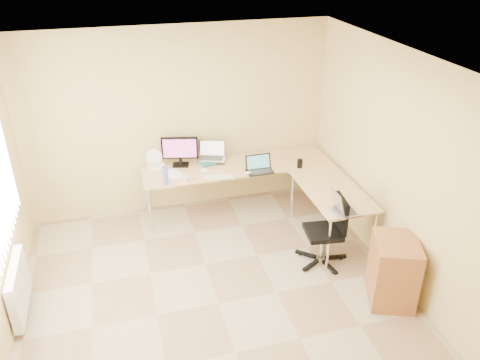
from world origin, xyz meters
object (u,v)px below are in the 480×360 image
object	(u,v)px
desk_main	(238,188)
laptop_return	(346,203)
mug	(185,179)
laptop_center	(211,151)
office_chair	(323,227)
cabinet	(393,272)
monitor	(180,151)
desk_fan	(154,159)
keyboard	(219,177)
desk_return	(330,214)
laptop_black	(260,165)
water_bottle	(165,176)

from	to	relation	value
desk_main	laptop_return	size ratio (longest dim) A/B	7.35
mug	laptop_center	bearing A→B (deg)	47.30
laptop_center	mug	size ratio (longest dim) A/B	3.88
office_chair	cabinet	xyz separation A→B (m)	(0.46, -0.82, -0.14)
desk_main	cabinet	bearing A→B (deg)	-63.60
desk_main	monitor	distance (m)	0.98
desk_fan	office_chair	xyz separation A→B (m)	(1.79, -1.64, -0.37)
cabinet	laptop_center	bearing A→B (deg)	141.58
mug	cabinet	distance (m)	2.78
monitor	cabinet	world-z (taller)	monitor
keyboard	mug	size ratio (longest dim) A/B	3.93
desk_return	desk_fan	distance (m)	2.47
monitor	laptop_black	xyz separation A→B (m)	(1.00, -0.49, -0.10)
laptop_center	laptop_black	distance (m)	0.74
desk_main	desk_return	size ratio (longest dim) A/B	2.04
desk_main	office_chair	world-z (taller)	office_chair
keyboard	cabinet	size ratio (longest dim) A/B	0.49
laptop_center	office_chair	distance (m)	1.96
laptop_center	water_bottle	bearing A→B (deg)	-126.00
desk_return	keyboard	distance (m)	1.54
desk_main	desk_fan	xyz separation A→B (m)	(-1.13, 0.20, 0.50)
mug	cabinet	size ratio (longest dim) A/B	0.12
monitor	office_chair	xyz separation A→B (m)	(1.43, -1.64, -0.44)
laptop_black	desk_main	bearing A→B (deg)	128.44
desk_main	laptop_return	world-z (taller)	laptop_return
mug	office_chair	world-z (taller)	office_chair
laptop_return	water_bottle	bearing A→B (deg)	57.03
water_bottle	laptop_return	xyz separation A→B (m)	(1.92, -1.24, -0.01)
water_bottle	laptop_return	bearing A→B (deg)	-32.83
desk_main	desk_fan	world-z (taller)	desk_fan
monitor	keyboard	bearing A→B (deg)	-36.02
desk_return	laptop_black	bearing A→B (deg)	136.05
laptop_black	keyboard	size ratio (longest dim) A/B	0.92
laptop_black	cabinet	world-z (taller)	laptop_black
laptop_return	cabinet	world-z (taller)	laptop_return
cabinet	water_bottle	bearing A→B (deg)	158.83
mug	laptop_return	world-z (taller)	laptop_return
laptop_black	mug	distance (m)	1.02
cabinet	keyboard	bearing A→B (deg)	147.71
desk_return	keyboard	size ratio (longest dim) A/B	3.39
desk_main	laptop_center	bearing A→B (deg)	148.54
keyboard	monitor	bearing A→B (deg)	146.43
office_chair	desk_fan	bearing A→B (deg)	144.36
desk_main	monitor	world-z (taller)	monitor
laptop_black	mug	world-z (taller)	laptop_black
keyboard	laptop_return	world-z (taller)	laptop_return
laptop_black	water_bottle	world-z (taller)	water_bottle
keyboard	laptop_black	bearing A→B (deg)	16.95
mug	desk_fan	distance (m)	0.61
desk_main	desk_return	distance (m)	1.40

